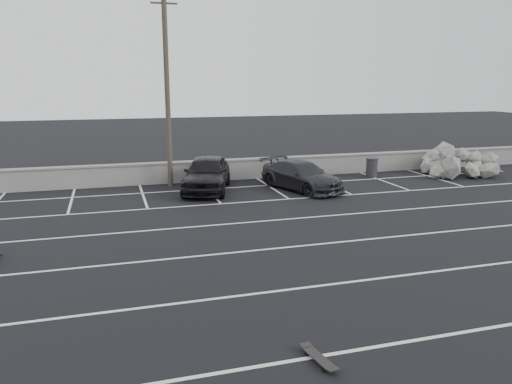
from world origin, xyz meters
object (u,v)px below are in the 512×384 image
object	(u,v)px
utility_pole	(167,90)
trash_bin	(372,167)
car_right	(301,176)
riprap_pile	(458,167)
car_left	(207,173)
skateboard	(319,358)

from	to	relation	value
utility_pole	trash_bin	world-z (taller)	utility_pole
car_right	riprap_pile	xyz separation A→B (m)	(9.53, 1.11, -0.21)
trash_bin	riprap_pile	xyz separation A→B (m)	(4.76, -0.82, -0.06)
car_left	car_right	bearing A→B (deg)	4.70
car_right	utility_pole	bearing A→B (deg)	137.00
car_left	riprap_pile	size ratio (longest dim) A/B	1.05
riprap_pile	skateboard	world-z (taller)	riprap_pile
utility_pole	trash_bin	distance (m)	11.32
utility_pole	trash_bin	bearing A→B (deg)	-3.22
car_right	skateboard	size ratio (longest dim) A/B	5.29
trash_bin	skateboard	world-z (taller)	trash_bin
utility_pole	riprap_pile	bearing A→B (deg)	-5.28
utility_pole	skateboard	xyz separation A→B (m)	(0.63, -16.38, -4.47)
riprap_pile	utility_pole	bearing A→B (deg)	174.72
trash_bin	riprap_pile	world-z (taller)	riprap_pile
car_right	utility_pole	size ratio (longest dim) A/B	0.51
car_left	utility_pole	xyz separation A→B (m)	(-1.49, 1.50, 3.74)
car_left	utility_pole	world-z (taller)	utility_pole
trash_bin	riprap_pile	bearing A→B (deg)	-9.81
car_right	utility_pole	distance (m)	7.41
car_left	trash_bin	bearing A→B (deg)	23.80
utility_pole	skateboard	size ratio (longest dim) A/B	10.39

